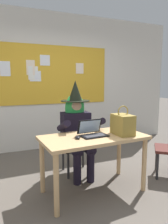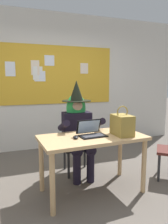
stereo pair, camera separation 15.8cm
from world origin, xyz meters
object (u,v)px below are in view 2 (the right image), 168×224
desk_main (92,144)px  laptop (91,132)px  computer_mouse (76,137)px  handbag (122,125)px  chair_at_desk (76,141)px  person_costumed (78,124)px

desk_main → laptop: laptop is taller
computer_mouse → handbag: size_ratio=0.28×
chair_at_desk → computer_mouse: (-0.24, -0.74, 0.27)m
person_costumed → handbag: person_costumed is taller
desk_main → laptop: 0.15m
desk_main → laptop: bearing=103.5°
chair_at_desk → handbag: 0.94m
desk_main → chair_at_desk: size_ratio=1.53×
chair_at_desk → computer_mouse: chair_at_desk is taller
chair_at_desk → person_costumed: (-0.01, -0.12, 0.29)m
chair_at_desk → handbag: size_ratio=2.34×
desk_main → handbag: handbag is taller
laptop → computer_mouse: 0.24m
chair_at_desk → handbag: handbag is taller
laptop → computer_mouse: size_ratio=3.41×
chair_at_desk → laptop: 0.73m
desk_main → laptop: (-0.01, 0.02, 0.15)m
person_costumed → computer_mouse: 0.66m
desk_main → chair_at_desk: chair_at_desk is taller
chair_at_desk → laptop: laptop is taller
handbag → chair_at_desk: bearing=115.6°
computer_mouse → handbag: bearing=3.4°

